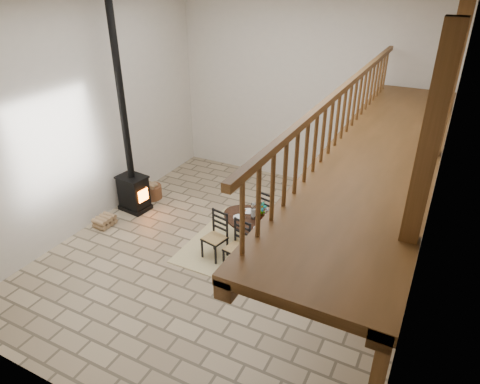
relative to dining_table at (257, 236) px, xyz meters
The scene contains 7 objects.
ground 0.66m from the dining_table, 150.63° to the right, with size 8.00×8.00×0.00m, color tan.
room_shell 2.73m from the dining_table, 19.08° to the right, with size 7.02×8.02×5.01m.
rug 0.40m from the dining_table, 78.53° to the left, with size 3.00×2.50×0.02m, color tan.
dining_table is the anchor object (origin of this frame).
wood_stove 3.54m from the dining_table, behind, with size 0.75×0.61×5.00m.
log_basket 3.58m from the dining_table, 164.62° to the left, with size 0.52×0.52×0.43m.
log_stack 3.66m from the dining_table, 169.77° to the right, with size 0.36×0.48×0.24m.
Camera 1 is at (3.50, -6.48, 5.34)m, focal length 32.00 mm.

